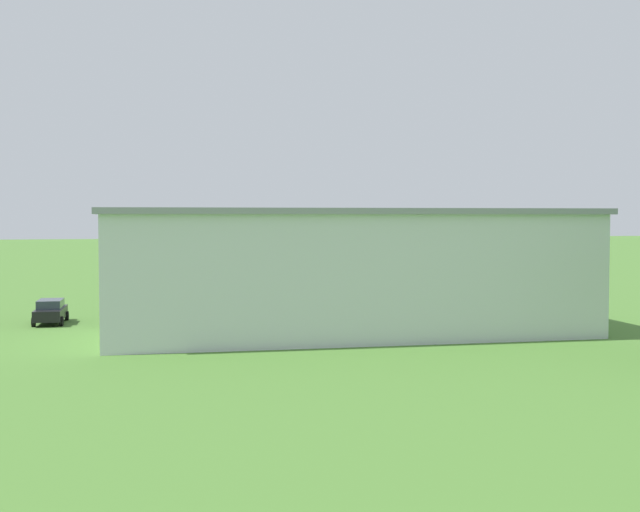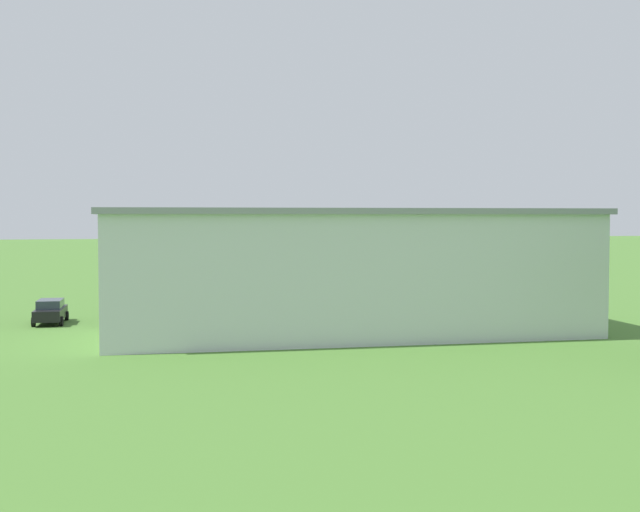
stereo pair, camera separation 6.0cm
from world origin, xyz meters
TOP-DOWN VIEW (x-y plane):
  - ground_plane at (0.00, 0.00)m, footprint 400.00×400.00m
  - hangar at (1.55, 29.32)m, footprint 29.73×11.64m
  - biplane at (-3.78, -1.24)m, footprint 7.72×8.94m
  - car_black at (19.73, 20.01)m, footprint 2.13×4.54m
  - person_beside_truck at (9.44, 13.56)m, footprint 0.52×0.52m
  - person_at_fence_line at (12.43, 14.44)m, footprint 0.48×0.48m
  - person_by_parked_cars at (14.23, 14.42)m, footprint 0.41×0.41m
  - person_near_hangar_door at (14.16, 13.30)m, footprint 0.44×0.44m
  - person_watching_takeoff at (14.29, 16.86)m, footprint 0.53×0.53m
  - windsock at (0.81, 4.40)m, footprint 1.48×1.13m

SIDE VIEW (x-z plane):
  - ground_plane at x=0.00m, z-range 0.00..0.00m
  - person_beside_truck at x=9.44m, z-range -0.01..1.62m
  - person_near_hangar_door at x=14.16m, z-range 0.00..1.67m
  - car_black at x=19.73m, z-range 0.03..1.64m
  - person_by_parked_cars at x=14.23m, z-range 0.00..1.73m
  - person_watching_takeoff at x=14.29m, z-range 0.00..1.74m
  - person_at_fence_line at x=12.43m, z-range 0.00..1.75m
  - hangar at x=1.55m, z-range 0.01..7.65m
  - windsock at x=0.81m, z-range 2.04..7.40m
  - biplane at x=-3.78m, z-range 3.88..7.51m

